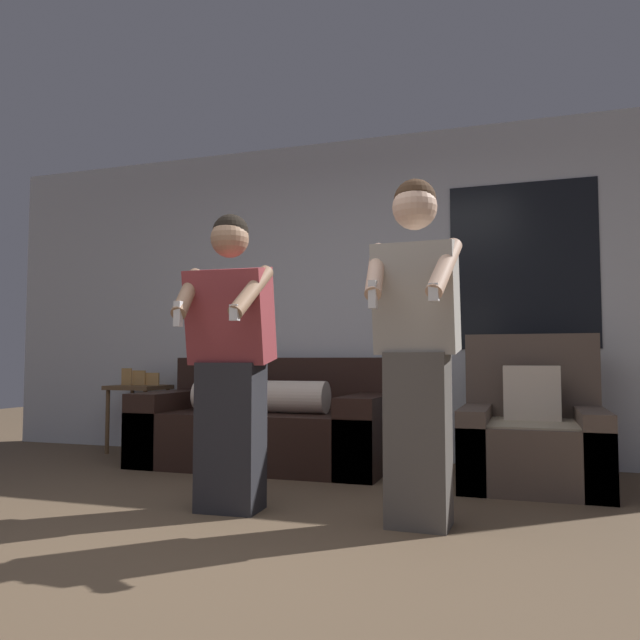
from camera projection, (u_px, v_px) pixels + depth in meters
name	position (u px, v px, depth m)	size (l,w,h in m)	color
ground_plane	(178.00, 563.00, 2.50)	(14.00, 14.00, 0.00)	brown
wall_back	(360.00, 296.00, 5.26)	(6.94, 0.07, 2.70)	silver
couch	(269.00, 426.00, 4.88)	(1.93, 1.00, 0.83)	black
armchair	(533.00, 436.00, 4.11)	(0.89, 0.95, 1.00)	brown
side_table	(139.00, 395.00, 5.56)	(0.46, 0.44, 0.74)	brown
person_left	(230.00, 361.00, 3.41)	(0.51, 0.50, 1.62)	#28282D
person_right	(417.00, 345.00, 3.09)	(0.47, 0.49, 1.72)	#56514C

